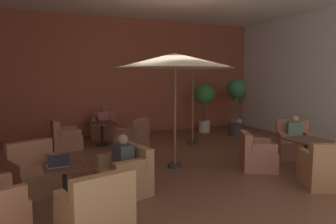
{
  "coord_description": "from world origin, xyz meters",
  "views": [
    {
      "loc": [
        -3.0,
        -6.7,
        2.02
      ],
      "look_at": [
        0.0,
        0.42,
        1.16
      ],
      "focal_mm": 32.64,
      "sensor_mm": 36.0,
      "label": 1
    }
  ],
  "objects": [
    {
      "name": "potted_tree_left_corner",
      "position": [
        4.01,
        3.05,
        1.18
      ],
      "size": [
        0.61,
        0.61,
        1.73
      ],
      "color": "silver",
      "rests_on": "ground_plane"
    },
    {
      "name": "potted_tree_mid_right",
      "position": [
        3.31,
        2.13,
        1.28
      ],
      "size": [
        0.64,
        0.64,
        1.99
      ],
      "color": "#363737",
      "rests_on": "ground_plane"
    },
    {
      "name": "patron_with_friend",
      "position": [
        2.85,
        -0.99,
        0.73
      ],
      "size": [
        0.42,
        0.38,
        0.63
      ],
      "color": "#54715E",
      "rests_on": "ground_plane"
    },
    {
      "name": "wall_right_plain",
      "position": [
        5.06,
        0.0,
        2.06
      ],
      "size": [
        0.08,
        8.3,
        4.12
      ],
      "primitive_type": "cube",
      "color": "silver",
      "rests_on": "ground_plane"
    },
    {
      "name": "armchair_mid_center_south",
      "position": [
        -1.06,
        3.4,
        0.33
      ],
      "size": [
        0.93,
        0.91,
        0.88
      ],
      "color": "#9A5B43",
      "rests_on": "ground_plane"
    },
    {
      "name": "armchair_front_left_west",
      "position": [
        -1.68,
        -1.66,
        0.32
      ],
      "size": [
        0.94,
        0.96,
        0.83
      ],
      "color": "#906241",
      "rests_on": "ground_plane"
    },
    {
      "name": "ground_plane",
      "position": [
        0.0,
        0.0,
        -0.01
      ],
      "size": [
        10.19,
        8.3,
        0.02
      ],
      "primitive_type": "cube",
      "color": "brown"
    },
    {
      "name": "armchair_front_left_south",
      "position": [
        -2.4,
        -2.94,
        0.31
      ],
      "size": [
        0.98,
        0.92,
        0.88
      ],
      "color": "#986840",
      "rests_on": "ground_plane"
    },
    {
      "name": "wall_back_brick",
      "position": [
        0.0,
        4.11,
        2.06
      ],
      "size": [
        10.19,
        0.08,
        4.12
      ],
      "primitive_type": "cube",
      "color": "#9B4D36",
      "rests_on": "ground_plane"
    },
    {
      "name": "armchair_front_right_west",
      "position": [
        2.88,
        -0.95,
        0.34
      ],
      "size": [
        1.05,
        1.05,
        0.94
      ],
      "color": "#9E6147",
      "rests_on": "ground_plane"
    },
    {
      "name": "armchair_front_right_north",
      "position": [
        1.39,
        -1.36,
        0.31
      ],
      "size": [
        0.99,
        1.02,
        0.82
      ],
      "color": "#975945",
      "rests_on": "ground_plane"
    },
    {
      "name": "iced_drink_cup",
      "position": [
        -2.81,
        -1.9,
        0.75
      ],
      "size": [
        0.08,
        0.08,
        0.11
      ],
      "primitive_type": "cylinder",
      "color": "silver",
      "rests_on": "cafe_table_front_left"
    },
    {
      "name": "patron_blue_shirt",
      "position": [
        -1.07,
        3.36,
        0.74
      ],
      "size": [
        0.4,
        0.31,
        0.66
      ],
      "color": "#A95051",
      "rests_on": "ground_plane"
    },
    {
      "name": "cafe_table_mid_center",
      "position": [
        -1.33,
        2.37,
        0.55
      ],
      "size": [
        0.8,
        0.8,
        0.69
      ],
      "color": "black",
      "rests_on": "ground_plane"
    },
    {
      "name": "armchair_front_right_east",
      "position": [
        1.84,
        -2.79,
        0.32
      ],
      "size": [
        1.07,
        1.06,
        0.88
      ],
      "color": "#915D3B",
      "rests_on": "ground_plane"
    },
    {
      "name": "patio_umbrella_center_beige",
      "position": [
        1.24,
        1.44,
        2.48
      ],
      "size": [
        2.29,
        2.29,
        2.66
      ],
      "color": "#2D2D2D",
      "rests_on": "ground_plane"
    },
    {
      "name": "open_laptop",
      "position": [
        -2.78,
        -1.93,
        0.74
      ],
      "size": [
        0.33,
        0.25,
        0.2
      ],
      "color": "#9EA0A5",
      "rests_on": "cafe_table_front_left"
    },
    {
      "name": "patron_by_window",
      "position": [
        -1.72,
        -1.67,
        0.71
      ],
      "size": [
        0.33,
        0.39,
        0.62
      ],
      "color": "#313439",
      "rests_on": "ground_plane"
    },
    {
      "name": "patio_umbrella_tall_red",
      "position": [
        -0.23,
        -0.53,
        2.39
      ],
      "size": [
        2.6,
        2.6,
        2.56
      ],
      "color": "#2D2D2D",
      "rests_on": "ground_plane"
    },
    {
      "name": "cafe_table_front_right",
      "position": [
        2.31,
        -1.85,
        0.56
      ],
      "size": [
        0.84,
        0.84,
        0.69
      ],
      "color": "black",
      "rests_on": "ground_plane"
    },
    {
      "name": "armchair_mid_center_east",
      "position": [
        -0.56,
        1.62,
        0.31
      ],
      "size": [
        1.06,
        1.05,
        0.87
      ],
      "color": "#915C4C",
      "rests_on": "ground_plane"
    },
    {
      "name": "cafe_table_front_left",
      "position": [
        -2.7,
        -1.92,
        0.49
      ],
      "size": [
        0.63,
        0.63,
        0.69
      ],
      "color": "black",
      "rests_on": "ground_plane"
    },
    {
      "name": "armchair_mid_center_north",
      "position": [
        -2.39,
        2.29,
        0.3
      ],
      "size": [
        0.83,
        0.84,
        0.85
      ],
      "color": "#9E6244",
      "rests_on": "ground_plane"
    },
    {
      "name": "potted_tree_mid_left",
      "position": [
        2.63,
        3.17,
        1.26
      ],
      "size": [
        0.76,
        0.76,
        1.81
      ],
      "color": "silver",
      "rests_on": "ground_plane"
    },
    {
      "name": "armchair_front_left_north",
      "position": [
        -3.12,
        -0.95,
        0.32
      ],
      "size": [
        1.05,
        1.03,
        0.89
      ],
      "color": "#905A40",
      "rests_on": "ground_plane"
    }
  ]
}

